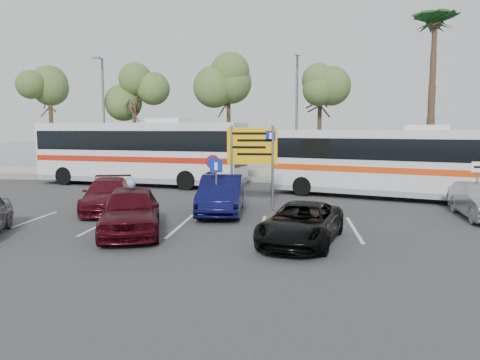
# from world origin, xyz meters

# --- Properties ---
(ground) EXTENTS (120.00, 120.00, 0.00)m
(ground) POSITION_xyz_m (0.00, 0.00, 0.00)
(ground) COLOR #363639
(ground) RESTS_ON ground
(kerb_strip) EXTENTS (44.00, 2.40, 0.15)m
(kerb_strip) POSITION_xyz_m (0.00, 14.00, 0.07)
(kerb_strip) COLOR gray
(kerb_strip) RESTS_ON ground
(seawall) EXTENTS (48.00, 0.80, 0.60)m
(seawall) POSITION_xyz_m (0.00, 16.00, 0.30)
(seawall) COLOR #A9A087
(seawall) RESTS_ON ground
(sea) EXTENTS (140.00, 140.00, 0.00)m
(sea) POSITION_xyz_m (0.00, 60.00, 0.01)
(sea) COLOR #3D5662
(sea) RESTS_ON ground
(tree_far_left) EXTENTS (3.20, 3.20, 7.60)m
(tree_far_left) POSITION_xyz_m (-14.00, 14.00, 6.33)
(tree_far_left) COLOR #382619
(tree_far_left) RESTS_ON kerb_strip
(tree_left) EXTENTS (3.20, 3.20, 7.20)m
(tree_left) POSITION_xyz_m (-8.00, 14.00, 6.00)
(tree_left) COLOR #382619
(tree_left) RESTS_ON kerb_strip
(tree_mid) EXTENTS (3.20, 3.20, 8.00)m
(tree_mid) POSITION_xyz_m (-1.50, 14.00, 6.65)
(tree_mid) COLOR #382619
(tree_mid) RESTS_ON kerb_strip
(tree_right) EXTENTS (3.20, 3.20, 7.40)m
(tree_right) POSITION_xyz_m (4.50, 14.00, 6.17)
(tree_right) COLOR #382619
(tree_right) RESTS_ON kerb_strip
(palm_tree) EXTENTS (4.80, 4.80, 11.20)m
(palm_tree) POSITION_xyz_m (11.50, 14.00, 9.87)
(palm_tree) COLOR #382619
(palm_tree) RESTS_ON kerb_strip
(street_lamp_left) EXTENTS (0.45, 1.15, 8.01)m
(street_lamp_left) POSITION_xyz_m (-10.00, 13.52, 4.60)
(street_lamp_left) COLOR slate
(street_lamp_left) RESTS_ON kerb_strip
(street_lamp_right) EXTENTS (0.45, 1.15, 8.01)m
(street_lamp_right) POSITION_xyz_m (3.00, 13.52, 4.60)
(street_lamp_right) COLOR slate
(street_lamp_right) RESTS_ON kerb_strip
(direction_sign) EXTENTS (2.20, 0.12, 3.60)m
(direction_sign) POSITION_xyz_m (1.00, 3.20, 2.43)
(direction_sign) COLOR slate
(direction_sign) RESTS_ON ground
(sign_no_stop) EXTENTS (0.60, 0.08, 2.35)m
(sign_no_stop) POSITION_xyz_m (-0.60, 2.38, 1.58)
(sign_no_stop) COLOR slate
(sign_no_stop) RESTS_ON ground
(sign_parking) EXTENTS (0.50, 0.07, 2.25)m
(sign_parking) POSITION_xyz_m (-0.20, 0.79, 1.47)
(sign_parking) COLOR slate
(sign_parking) RESTS_ON ground
(sign_taxi) EXTENTS (0.50, 0.07, 2.20)m
(sign_taxi) POSITION_xyz_m (9.80, 1.49, 1.42)
(sign_taxi) COLOR slate
(sign_taxi) RESTS_ON ground
(lane_markings) EXTENTS (12.02, 4.20, 0.01)m
(lane_markings) POSITION_xyz_m (-1.14, -1.00, 0.00)
(lane_markings) COLOR silver
(lane_markings) RESTS_ON ground
(coach_bus_left) EXTENTS (13.30, 5.24, 4.05)m
(coach_bus_left) POSITION_xyz_m (-6.50, 10.50, 1.88)
(coach_bus_left) COLOR silver
(coach_bus_left) RESTS_ON ground
(coach_bus_right) EXTENTS (11.76, 6.57, 3.63)m
(coach_bus_right) POSITION_xyz_m (7.50, 6.50, 1.69)
(coach_bus_right) COLOR silver
(coach_bus_right) RESTS_ON ground
(car_blue) EXTENTS (1.95, 4.84, 1.56)m
(car_blue) POSITION_xyz_m (-0.11, 1.50, 0.78)
(car_blue) COLOR #0D0F40
(car_blue) RESTS_ON ground
(car_maroon) EXTENTS (3.11, 5.07, 1.37)m
(car_maroon) POSITION_xyz_m (-4.91, 1.50, 0.69)
(car_maroon) COLOR #510D18
(car_maroon) RESTS_ON ground
(car_red) EXTENTS (3.06, 4.95, 1.57)m
(car_red) POSITION_xyz_m (-2.51, -2.53, 0.79)
(car_red) COLOR #420911
(car_red) RESTS_ON ground
(suv_black) EXTENTS (3.00, 4.75, 1.22)m
(suv_black) POSITION_xyz_m (3.05, -3.16, 0.61)
(suv_black) COLOR black
(suv_black) RESTS_ON ground
(pedestrian_near) EXTENTS (0.76, 0.65, 1.77)m
(pedestrian_near) POSITION_xyz_m (-2.67, -2.00, 0.88)
(pedestrian_near) COLOR #8CAACC
(pedestrian_near) RESTS_ON ground
(pedestrian_far) EXTENTS (0.97, 0.99, 1.61)m
(pedestrian_far) POSITION_xyz_m (8.56, 6.50, 0.81)
(pedestrian_far) COLOR #2F3547
(pedestrian_far) RESTS_ON ground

